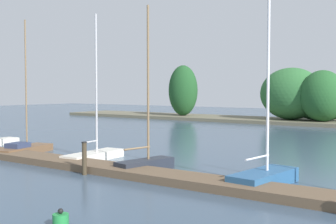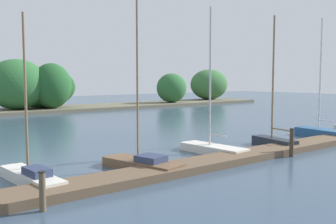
# 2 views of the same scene
# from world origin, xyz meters

# --- Properties ---
(dock_pier) EXTENTS (28.28, 1.80, 0.35)m
(dock_pier) POSITION_xyz_m (0.00, 9.29, 0.17)
(dock_pier) COLOR brown
(dock_pier) RESTS_ON ground
(sailboat_1) EXTENTS (2.20, 4.39, 8.08)m
(sailboat_1) POSITION_xyz_m (-7.47, 10.76, 0.35)
(sailboat_1) COLOR brown
(sailboat_1) RESTS_ON ground
(sailboat_2) EXTENTS (1.56, 4.35, 8.00)m
(sailboat_2) POSITION_xyz_m (-2.25, 11.53, 0.37)
(sailboat_2) COLOR silver
(sailboat_2) RESTS_ON ground
(sailboat_3) EXTENTS (1.42, 3.34, 7.85)m
(sailboat_3) POSITION_xyz_m (2.07, 10.63, 0.48)
(sailboat_3) COLOR #232833
(sailboat_3) RESTS_ON ground
(sailboat_4) EXTENTS (1.68, 3.99, 8.29)m
(sailboat_4) POSITION_xyz_m (7.93, 10.99, 0.43)
(sailboat_4) COLOR #285684
(sailboat_4) RESTS_ON ground
(mooring_piling_1) EXTENTS (0.25, 0.25, 1.51)m
(mooring_piling_1) POSITION_xyz_m (0.39, 8.18, 0.76)
(mooring_piling_1) COLOR #3D3323
(mooring_piling_1) RESTS_ON ground
(channel_buoy_1) EXTENTS (0.45, 0.45, 0.52)m
(channel_buoy_1) POSITION_xyz_m (5.37, 2.52, 0.19)
(channel_buoy_1) COLOR #23843D
(channel_buoy_1) RESTS_ON ground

